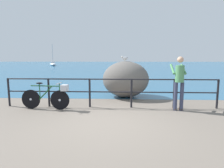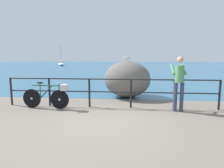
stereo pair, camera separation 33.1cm
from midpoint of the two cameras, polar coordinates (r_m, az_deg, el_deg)
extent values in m
cube|color=#6B6056|center=(24.90, 4.24, 3.70)|extent=(120.00, 120.00, 0.10)
cube|color=#285B7F|center=(52.85, 4.90, 5.91)|extent=(120.00, 90.00, 0.01)
cylinder|color=black|center=(7.81, -27.24, -1.99)|extent=(0.07, 0.07, 1.02)
cylinder|color=black|center=(7.13, -17.21, -2.34)|extent=(0.07, 0.07, 1.02)
cylinder|color=black|center=(6.70, -5.49, -2.65)|extent=(0.07, 0.07, 1.02)
cylinder|color=black|center=(6.59, 7.21, -2.86)|extent=(0.07, 0.07, 1.02)
cylinder|color=black|center=(6.80, 19.74, -2.93)|extent=(0.07, 0.07, 1.02)
cylinder|color=black|center=(7.30, 31.02, -2.88)|extent=(0.07, 0.07, 1.02)
cylinder|color=black|center=(6.53, 0.81, 1.46)|extent=(7.37, 0.04, 0.04)
cylinder|color=black|center=(6.60, 0.80, -2.43)|extent=(7.37, 0.04, 0.04)
cylinder|color=black|center=(7.10, -21.96, -4.07)|extent=(0.66, 0.09, 0.66)
cylinder|color=#B7BCC6|center=(7.10, -21.96, -4.07)|extent=(0.08, 0.06, 0.08)
cylinder|color=black|center=(6.62, -14.25, -4.58)|extent=(0.66, 0.09, 0.66)
cylinder|color=#B7BCC6|center=(6.62, -14.25, -4.58)|extent=(0.08, 0.06, 0.08)
cylinder|color=#194C23|center=(6.76, -18.41, -0.43)|extent=(0.99, 0.11, 0.04)
cylinder|color=#194C23|center=(6.79, -18.13, -2.40)|extent=(0.50, 0.08, 0.50)
cylinder|color=#194C23|center=(6.88, -19.68, -2.08)|extent=(0.03, 0.03, 0.53)
ellipsoid|color=black|center=(6.84, -19.79, 0.36)|extent=(0.25, 0.12, 0.06)
cylinder|color=#194C23|center=(6.56, -14.34, -2.15)|extent=(0.03, 0.03, 0.57)
cylinder|color=#B7BCC6|center=(6.52, -14.42, 0.32)|extent=(0.06, 0.48, 0.03)
cube|color=#B7BCC6|center=(6.47, -12.92, -1.03)|extent=(0.22, 0.25, 0.20)
cylinder|color=#333851|center=(6.51, 20.08, -3.72)|extent=(0.12, 0.12, 0.95)
ellipsoid|color=#513319|center=(6.66, 19.79, -7.28)|extent=(0.11, 0.26, 0.08)
cylinder|color=#333851|center=(6.56, 21.79, -3.72)|extent=(0.12, 0.12, 0.95)
ellipsoid|color=#513319|center=(6.71, 21.47, -7.26)|extent=(0.11, 0.26, 0.08)
cylinder|color=#4C8C59|center=(6.43, 21.26, 2.85)|extent=(0.28, 0.28, 0.55)
sphere|color=tan|center=(6.41, 21.46, 6.90)|extent=(0.20, 0.20, 0.20)
cylinder|color=#4C8C59|center=(6.61, 19.30, 4.25)|extent=(0.09, 0.52, 0.34)
cylinder|color=#4C8C59|center=(6.70, 22.31, 4.15)|extent=(0.09, 0.52, 0.34)
ellipsoid|color=#605B56|center=(8.38, 5.79, 1.43)|extent=(2.05, 1.90, 1.60)
cylinder|color=gold|center=(8.27, 5.54, 7.10)|extent=(0.01, 0.01, 0.06)
cylinder|color=gold|center=(8.31, 5.56, 7.10)|extent=(0.01, 0.01, 0.06)
ellipsoid|color=white|center=(8.29, 5.56, 7.75)|extent=(0.27, 0.12, 0.13)
ellipsoid|color=#9E9EA3|center=(8.29, 5.70, 7.96)|extent=(0.25, 0.13, 0.06)
sphere|color=white|center=(8.29, 4.73, 8.25)|extent=(0.08, 0.08, 0.08)
cone|color=gold|center=(8.30, 4.38, 8.22)|extent=(0.05, 0.03, 0.02)
ellipsoid|color=white|center=(45.74, -14.97, 5.82)|extent=(2.88, 4.56, 0.70)
cube|color=silver|center=(46.03, -15.00, 6.49)|extent=(1.24, 1.51, 0.36)
cylinder|color=#B2B2B7|center=(45.54, -15.07, 8.90)|extent=(0.10, 0.10, 4.20)
camera|label=1|loc=(0.17, -88.64, 0.19)|focal=30.08mm
camera|label=2|loc=(0.17, 91.36, -0.19)|focal=30.08mm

